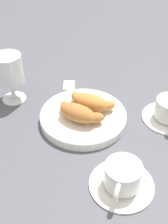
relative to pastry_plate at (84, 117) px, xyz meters
name	(u,v)px	position (x,y,z in m)	size (l,w,h in m)	color
ground_plane	(79,123)	(0.00, -0.01, -0.01)	(2.20, 2.20, 0.00)	#4C4F56
pastry_plate	(84,117)	(0.00, 0.00, 0.00)	(0.23, 0.23, 0.02)	white
croissant_large	(78,113)	(0.00, -0.02, 0.03)	(0.13, 0.09, 0.04)	#AD6B33
croissant_small	(90,102)	(-0.01, 0.03, 0.03)	(0.13, 0.09, 0.04)	#BC7A38
coffee_cup_near	(122,178)	(0.20, -0.09, 0.01)	(0.14, 0.14, 0.06)	white
juice_glass_left	(9,72)	(-0.21, -0.07, 0.08)	(0.08, 0.08, 0.14)	white
sugar_packet	(69,85)	(-0.15, 0.08, -0.01)	(0.05, 0.03, 0.01)	white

